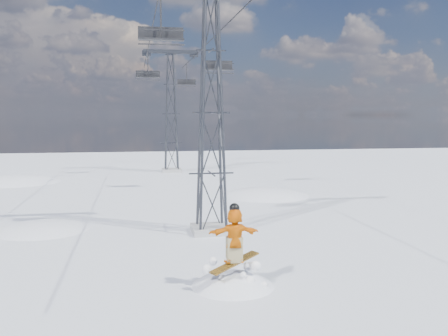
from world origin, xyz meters
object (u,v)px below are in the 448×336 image
(lift_tower_far, at_px, (171,114))
(lift_chair_near, at_px, (161,35))
(snowboarder_jump, at_px, (233,335))
(lift_tower_near, at_px, (211,113))

(lift_tower_far, bearing_deg, lift_chair_near, -95.04)
(lift_tower_far, xyz_separation_m, lift_chair_near, (-2.20, -24.96, 3.41))
(snowboarder_jump, xyz_separation_m, lift_chair_near, (-1.76, 7.32, 10.51))
(lift_tower_far, relative_size, lift_chair_near, 4.64)
(lift_chair_near, bearing_deg, lift_tower_far, 84.96)
(lift_tower_far, height_order, lift_chair_near, lift_tower_far)
(lift_tower_near, height_order, lift_tower_far, same)
(snowboarder_jump, distance_m, lift_chair_near, 12.93)
(snowboarder_jump, bearing_deg, lift_tower_near, 86.55)
(lift_tower_near, bearing_deg, lift_chair_near, 178.88)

